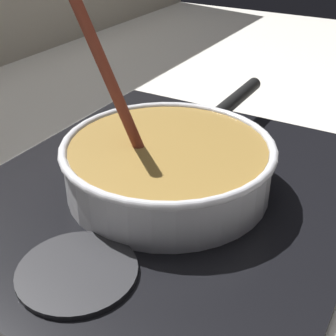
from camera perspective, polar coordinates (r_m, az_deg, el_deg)
ground at (r=0.56m, az=12.90°, el=-12.49°), size 2.40×1.60×0.04m
hob_plate at (r=0.63m, az=0.00°, el=-2.98°), size 0.56×0.48×0.01m
burner_ring at (r=0.62m, az=0.00°, el=-2.21°), size 0.18×0.18×0.01m
spare_burner at (r=0.50m, az=-10.93°, el=-12.19°), size 0.13×0.13×0.01m
cooking_pan at (r=0.61m, az=0.05°, el=0.54°), size 0.44×0.27×0.29m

